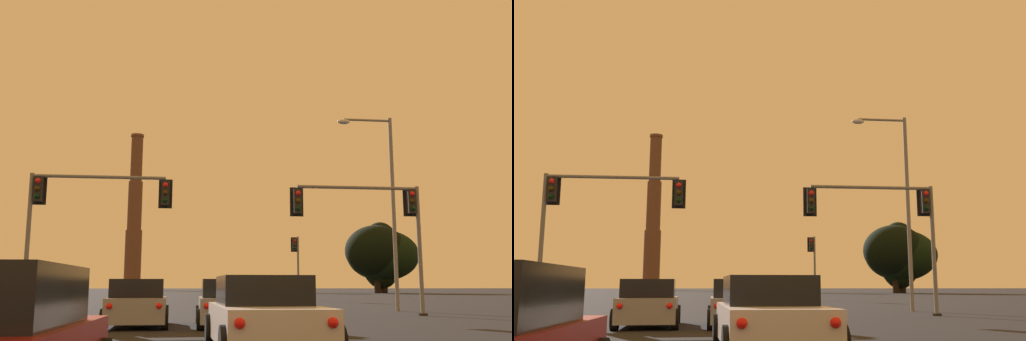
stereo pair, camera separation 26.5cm
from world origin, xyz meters
TOP-DOWN VIEW (x-y plane):
  - sedan_center_lane_second at (-0.09, 11.10)m, footprint 2.06×4.73m
  - hatchback_center_lane_front at (-0.22, 18.51)m, footprint 1.96×4.13m
  - hatchback_left_lane_front at (-2.98, 18.72)m, footprint 1.98×4.14m
  - traffic_light_overhead_left at (-5.95, 24.86)m, footprint 5.98×0.50m
  - traffic_light_far_right at (8.05, 50.21)m, footprint 0.78×0.50m
  - traffic_light_overhead_right at (6.56, 24.31)m, footprint 5.80×0.50m
  - street_lamp at (8.62, 28.75)m, footprint 2.90×0.36m
  - smokestack at (-15.70, 176.36)m, footprint 7.68×7.68m
  - treeline_left_mid at (31.32, 99.28)m, footprint 10.71×9.64m
  - treeline_center_right at (32.54, 100.52)m, footprint 7.39×6.65m
  - treeline_far_left at (32.83, 100.40)m, footprint 12.48×11.23m

SIDE VIEW (x-z plane):
  - hatchback_center_lane_front at x=-0.22m, z-range -0.05..1.38m
  - hatchback_left_lane_front at x=-2.98m, z-range -0.05..1.38m
  - sedan_center_lane_second at x=-0.09m, z-range -0.05..1.38m
  - traffic_light_far_right at x=8.05m, z-range 0.85..6.24m
  - traffic_light_overhead_right at x=6.56m, z-range 1.48..6.98m
  - traffic_light_overhead_left at x=-5.95m, z-range 1.57..7.40m
  - street_lamp at x=8.62m, z-range 0.98..10.86m
  - treeline_center_right at x=32.54m, z-range 0.33..12.51m
  - treeline_far_left at x=32.83m, z-range 1.01..11.83m
  - treeline_left_mid at x=31.32m, z-range 1.34..12.84m
  - smokestack at x=-15.70m, z-range -4.90..40.83m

